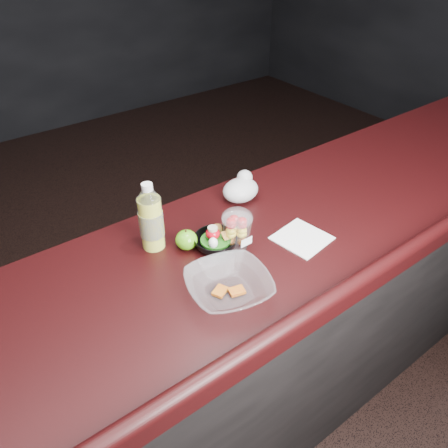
{
  "coord_description": "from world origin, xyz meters",
  "views": [
    {
      "loc": [
        -0.67,
        -0.56,
        1.92
      ],
      "look_at": [
        -0.0,
        0.34,
        1.1
      ],
      "focal_mm": 35.0,
      "sensor_mm": 36.0,
      "label": 1
    }
  ],
  "objects": [
    {
      "name": "plastic_bag",
      "position": [
        0.21,
        0.52,
        1.07
      ],
      "size": [
        0.14,
        0.12,
        0.1
      ],
      "color": "silver",
      "rests_on": "counter"
    },
    {
      "name": "paper_napkin",
      "position": [
        0.22,
        0.2,
        1.02
      ],
      "size": [
        0.18,
        0.18,
        0.0
      ],
      "primitive_type": "cube",
      "rotation": [
        0.0,
        0.0,
        0.15
      ],
      "color": "white",
      "rests_on": "counter"
    },
    {
      "name": "green_apple",
      "position": [
        -0.11,
        0.39,
        1.05
      ],
      "size": [
        0.07,
        0.07,
        0.07
      ],
      "color": "#36880F",
      "rests_on": "counter"
    },
    {
      "name": "snack_bowl",
      "position": [
        -0.04,
        0.34,
        1.05
      ],
      "size": [
        0.19,
        0.19,
        0.08
      ],
      "rotation": [
        0.0,
        0.0,
        0.42
      ],
      "color": "black",
      "rests_on": "counter"
    },
    {
      "name": "takeout_bowl",
      "position": [
        -0.13,
        0.15,
        1.05
      ],
      "size": [
        0.29,
        0.29,
        0.06
      ],
      "rotation": [
        0.0,
        0.0,
        -0.23
      ],
      "color": "silver",
      "rests_on": "counter"
    },
    {
      "name": "fruit_cup",
      "position": [
        0.02,
        0.3,
        1.09
      ],
      "size": [
        0.1,
        0.1,
        0.14
      ],
      "color": "white",
      "rests_on": "counter"
    },
    {
      "name": "lemonade_bottle",
      "position": [
        -0.19,
        0.46,
        1.12
      ],
      "size": [
        0.08,
        0.08,
        0.23
      ],
      "color": "yellow",
      "rests_on": "counter"
    },
    {
      "name": "counter",
      "position": [
        0.0,
        0.3,
        0.51
      ],
      "size": [
        4.06,
        0.71,
        1.02
      ],
      "color": "black",
      "rests_on": "ground"
    }
  ]
}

